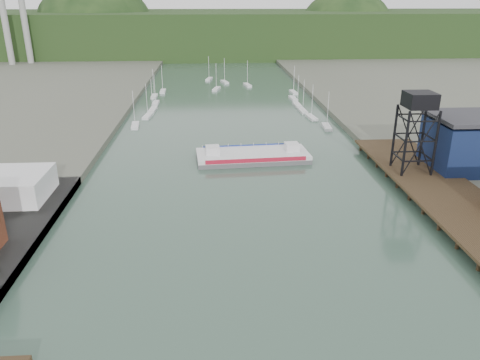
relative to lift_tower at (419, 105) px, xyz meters
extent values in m
cube|color=black|center=(2.00, -13.00, -13.75)|extent=(14.00, 70.00, 0.50)
cylinder|color=black|center=(-4.00, -13.00, -14.85)|extent=(0.60, 0.60, 2.20)
cylinder|color=black|center=(-3.00, -3.00, -7.00)|extent=(0.50, 0.50, 13.00)
cylinder|color=black|center=(3.00, -3.00, -7.00)|extent=(0.50, 0.50, 13.00)
cylinder|color=black|center=(-3.00, 3.00, -7.00)|extent=(0.50, 0.50, 13.00)
cylinder|color=black|center=(3.00, 3.00, -7.00)|extent=(0.50, 0.50, 13.00)
cube|color=black|center=(0.00, 0.00, 1.00)|extent=(5.50, 5.50, 3.00)
cube|color=#0D193B|center=(15.00, 2.00, -9.05)|extent=(20.00, 14.00, 10.00)
cube|color=silver|center=(-62.54, 45.89, -15.30)|extent=(2.67, 7.65, 0.90)
cube|color=silver|center=(-60.28, 57.30, -15.30)|extent=(2.81, 7.67, 0.90)
cube|color=silver|center=(-59.71, 66.17, -15.30)|extent=(2.35, 7.59, 0.90)
cube|color=silver|center=(-59.81, 76.09, -15.30)|extent=(2.01, 7.50, 0.90)
cube|color=silver|center=(-61.64, 88.33, -15.30)|extent=(2.00, 7.50, 0.90)
cube|color=silver|center=(-59.32, 98.17, -15.30)|extent=(2.16, 7.54, 0.90)
cube|color=silver|center=(-7.44, 41.03, -15.30)|extent=(2.53, 7.62, 0.90)
cube|color=silver|center=(-9.54, 52.51, -15.30)|extent=(2.76, 7.67, 0.90)
cube|color=silver|center=(-10.54, 61.29, -15.30)|extent=(2.22, 7.56, 0.90)
cube|color=silver|center=(-10.73, 70.28, -15.30)|extent=(2.18, 7.54, 0.90)
cube|color=silver|center=(-10.33, 81.38, -15.30)|extent=(2.46, 7.61, 0.90)
cube|color=silver|center=(-8.22, 92.99, -15.30)|extent=(2.48, 7.61, 0.90)
cube|color=silver|center=(-38.16, 102.00, -15.30)|extent=(3.78, 7.76, 0.90)
cube|color=silver|center=(-24.96, 110.00, -15.30)|extent=(3.31, 7.74, 0.90)
cube|color=silver|center=(-34.34, 118.00, -15.30)|extent=(3.76, 7.76, 0.90)
cube|color=silver|center=(-41.11, 126.00, -15.30)|extent=(3.40, 7.74, 0.90)
cylinder|color=gray|center=(-145.00, 172.00, 14.35)|extent=(3.20, 3.20, 60.00)
cylinder|color=gray|center=(-137.00, 177.00, 14.35)|extent=(3.20, 3.20, 60.00)
cube|color=black|center=(-35.00, 242.00, -3.65)|extent=(500.00, 120.00, 28.00)
sphere|color=black|center=(-115.00, 242.00, -7.65)|extent=(80.00, 80.00, 80.00)
sphere|color=black|center=(55.00, 252.00, -9.65)|extent=(70.00, 70.00, 70.00)
cube|color=#555457|center=(-31.12, 14.65, -15.14)|extent=(26.26, 12.04, 1.02)
cube|color=silver|center=(-31.12, 14.65, -14.21)|extent=(26.26, 12.04, 0.82)
cube|color=#B1142B|center=(-30.75, 9.50, -14.01)|extent=(22.47, 1.76, 0.92)
cube|color=navy|center=(-31.49, 19.81, -14.01)|extent=(22.47, 1.76, 0.92)
cube|color=silver|center=(-40.30, 13.99, -12.99)|extent=(3.28, 3.28, 2.05)
cube|color=silver|center=(-21.93, 15.31, -12.99)|extent=(3.28, 3.28, 2.05)
camera|label=1|loc=(-40.39, -87.45, 19.75)|focal=35.00mm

